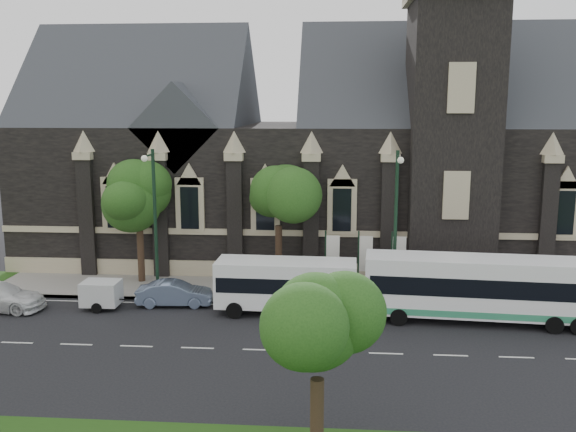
# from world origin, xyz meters

# --- Properties ---
(ground) EXTENTS (160.00, 160.00, 0.00)m
(ground) POSITION_xyz_m (0.00, 0.00, 0.00)
(ground) COLOR black
(ground) RESTS_ON ground
(sidewalk) EXTENTS (80.00, 5.00, 0.15)m
(sidewalk) POSITION_xyz_m (0.00, 9.50, 0.07)
(sidewalk) COLOR gray
(sidewalk) RESTS_ON ground
(museum) EXTENTS (40.00, 17.70, 29.90)m
(museum) POSITION_xyz_m (5.12, 18.78, 8.17)
(museum) COLOR black
(museum) RESTS_ON ground
(tree_park_east) EXTENTS (3.40, 3.40, 6.28)m
(tree_park_east) POSITION_xyz_m (6.18, -9.32, 4.62)
(tree_park_east) COLOR black
(tree_park_east) RESTS_ON ground
(tree_walk_right) EXTENTS (4.08, 4.08, 7.80)m
(tree_walk_right) POSITION_xyz_m (3.21, 10.71, 5.82)
(tree_walk_right) COLOR black
(tree_walk_right) RESTS_ON ground
(tree_walk_left) EXTENTS (3.91, 3.91, 7.64)m
(tree_walk_left) POSITION_xyz_m (-5.80, 10.70, 5.73)
(tree_walk_left) COLOR black
(tree_walk_left) RESTS_ON ground
(street_lamp_near) EXTENTS (0.36, 1.88, 9.00)m
(street_lamp_near) POSITION_xyz_m (10.00, 7.09, 5.11)
(street_lamp_near) COLOR black
(street_lamp_near) RESTS_ON ground
(street_lamp_mid) EXTENTS (0.36, 1.88, 9.00)m
(street_lamp_mid) POSITION_xyz_m (-4.00, 7.09, 5.11)
(street_lamp_mid) COLOR black
(street_lamp_mid) RESTS_ON ground
(banner_flag_left) EXTENTS (0.90, 0.10, 4.00)m
(banner_flag_left) POSITION_xyz_m (6.29, 9.00, 2.38)
(banner_flag_left) COLOR black
(banner_flag_left) RESTS_ON ground
(banner_flag_center) EXTENTS (0.90, 0.10, 4.00)m
(banner_flag_center) POSITION_xyz_m (8.29, 9.00, 2.38)
(banner_flag_center) COLOR black
(banner_flag_center) RESTS_ON ground
(banner_flag_right) EXTENTS (0.90, 0.10, 4.00)m
(banner_flag_right) POSITION_xyz_m (10.29, 9.00, 2.38)
(banner_flag_right) COLOR black
(banner_flag_right) RESTS_ON ground
(tour_coach) EXTENTS (12.20, 3.54, 3.51)m
(tour_coach) POSITION_xyz_m (14.29, 4.77, 1.91)
(tour_coach) COLOR white
(tour_coach) RESTS_ON ground
(shuttle_bus) EXTENTS (7.83, 2.92, 2.99)m
(shuttle_bus) POSITION_xyz_m (3.88, 5.41, 1.73)
(shuttle_bus) COLOR white
(shuttle_bus) RESTS_ON ground
(box_trailer) EXTENTS (3.01, 1.77, 1.61)m
(box_trailer) POSITION_xyz_m (-6.72, 5.33, 0.91)
(box_trailer) COLOR silver
(box_trailer) RESTS_ON ground
(sedan) EXTENTS (4.47, 1.86, 1.44)m
(sedan) POSITION_xyz_m (-2.70, 6.20, 0.72)
(sedan) COLOR slate
(sedan) RESTS_ON ground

